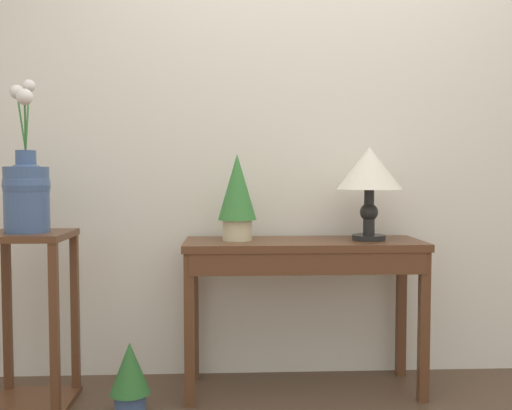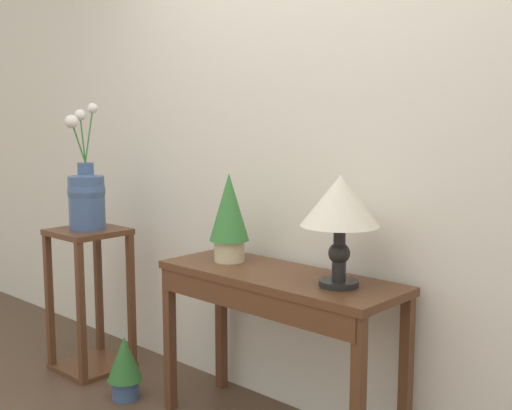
# 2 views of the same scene
# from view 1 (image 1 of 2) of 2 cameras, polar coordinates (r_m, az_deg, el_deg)

# --- Properties ---
(back_wall_with_art) EXTENTS (9.00, 0.10, 2.80)m
(back_wall_with_art) POSITION_cam_1_polar(r_m,az_deg,el_deg) (3.03, 4.96, 9.65)
(back_wall_with_art) COLOR silver
(back_wall_with_art) RESTS_ON ground
(console_table) EXTENTS (1.14, 0.41, 0.74)m
(console_table) POSITION_cam_1_polar(r_m,az_deg,el_deg) (2.72, 4.86, -5.93)
(console_table) COLOR #56331E
(console_table) RESTS_ON ground
(table_lamp) EXTENTS (0.32, 0.32, 0.45)m
(table_lamp) POSITION_cam_1_polar(r_m,az_deg,el_deg) (2.77, 11.41, 3.19)
(table_lamp) COLOR black
(table_lamp) RESTS_ON console_table
(potted_plant_on_console) EXTENTS (0.19, 0.19, 0.42)m
(potted_plant_on_console) POSITION_cam_1_polar(r_m,az_deg,el_deg) (2.70, -1.92, 1.16)
(potted_plant_on_console) COLOR beige
(potted_plant_on_console) RESTS_ON console_table
(pedestal_stand_left) EXTENTS (0.36, 0.36, 0.80)m
(pedestal_stand_left) POSITION_cam_1_polar(r_m,az_deg,el_deg) (2.77, -21.96, -10.79)
(pedestal_stand_left) COLOR #56331E
(pedestal_stand_left) RESTS_ON ground
(flower_vase_tall) EXTENTS (0.20, 0.23, 0.68)m
(flower_vase_tall) POSITION_cam_1_polar(r_m,az_deg,el_deg) (2.69, -22.22, 1.54)
(flower_vase_tall) COLOR #3D5684
(flower_vase_tall) RESTS_ON pedestal_stand_left
(potted_plant_floor) EXTENTS (0.18, 0.18, 0.33)m
(potted_plant_floor) POSITION_cam_1_polar(r_m,az_deg,el_deg) (2.62, -12.65, -16.50)
(potted_plant_floor) COLOR #3D5684
(potted_plant_floor) RESTS_ON ground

